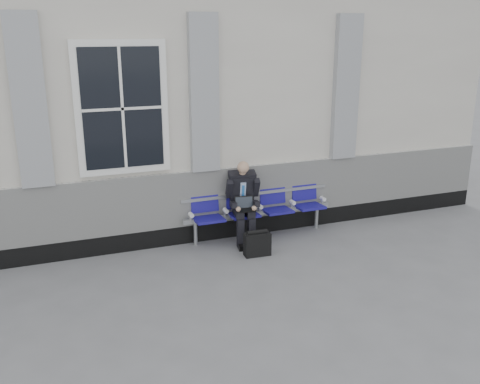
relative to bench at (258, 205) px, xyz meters
name	(u,v)px	position (x,y,z in m)	size (l,w,h in m)	color
ground	(123,295)	(-2.47, -1.32, -0.55)	(70.00, 70.00, 0.00)	slate
station_building	(84,96)	(-2.49, 2.15, 1.67)	(14.40, 4.40, 4.49)	beige
bench	(258,205)	(0.00, 0.00, 0.00)	(2.60, 0.47, 0.91)	#9EA0A3
businessman	(243,198)	(-0.32, -0.13, 0.19)	(0.56, 0.76, 1.36)	black
briefcase	(257,244)	(-0.32, -0.75, -0.36)	(0.41, 0.19, 0.42)	black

